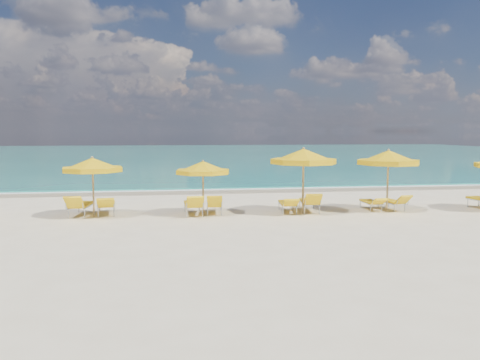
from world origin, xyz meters
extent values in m
plane|color=beige|center=(0.00, 0.00, 0.00)|extent=(120.00, 120.00, 0.00)
cube|color=#167B6E|center=(0.00, 48.00, 0.00)|extent=(120.00, 80.00, 0.30)
cube|color=tan|center=(0.00, 7.40, 0.00)|extent=(120.00, 2.60, 0.01)
cube|color=white|center=(0.00, 8.20, 0.00)|extent=(120.00, 1.20, 0.03)
cube|color=white|center=(-6.00, 17.00, 0.00)|extent=(14.00, 0.36, 0.05)
cube|color=white|center=(8.00, 24.00, 0.00)|extent=(18.00, 0.30, 0.05)
cylinder|color=tan|center=(-5.73, 0.30, 1.10)|extent=(0.07, 0.07, 2.20)
cone|color=yellow|center=(-5.73, 0.30, 2.02)|extent=(2.65, 2.65, 0.44)
cylinder|color=yellow|center=(-5.73, 0.30, 1.81)|extent=(2.68, 2.68, 0.18)
sphere|color=tan|center=(-5.73, 0.30, 2.25)|extent=(0.10, 0.10, 0.10)
cylinder|color=tan|center=(-1.63, 0.12, 1.02)|extent=(0.06, 0.06, 2.05)
cone|color=yellow|center=(-1.63, 0.12, 1.88)|extent=(2.53, 2.53, 0.41)
cylinder|color=yellow|center=(-1.63, 0.12, 1.68)|extent=(2.55, 2.55, 0.16)
sphere|color=tan|center=(-1.63, 0.12, 2.09)|extent=(0.09, 0.09, 0.09)
cylinder|color=tan|center=(2.27, -0.06, 1.25)|extent=(0.08, 0.08, 2.50)
cone|color=yellow|center=(2.27, -0.06, 2.30)|extent=(2.83, 2.83, 0.50)
cylinder|color=yellow|center=(2.27, -0.06, 2.06)|extent=(2.85, 2.85, 0.20)
sphere|color=tan|center=(2.27, -0.06, 2.56)|extent=(0.11, 0.11, 0.11)
cylinder|color=tan|center=(5.77, -0.07, 1.21)|extent=(0.08, 0.08, 2.42)
cone|color=yellow|center=(5.77, -0.07, 2.23)|extent=(2.82, 2.82, 0.48)
cylinder|color=yellow|center=(5.77, -0.07, 1.99)|extent=(2.85, 2.85, 0.19)
sphere|color=tan|center=(5.77, -0.07, 2.47)|extent=(0.11, 0.11, 0.11)
cube|color=yellow|center=(-6.27, 0.83, 0.41)|extent=(0.75, 1.47, 0.09)
cube|color=yellow|center=(-6.35, -0.12, 0.64)|extent=(0.68, 0.60, 0.52)
cube|color=yellow|center=(-5.36, 0.96, 0.40)|extent=(0.76, 1.44, 0.09)
cube|color=yellow|center=(-5.26, 0.00, 0.58)|extent=(0.68, 0.65, 0.43)
cube|color=yellow|center=(-2.01, 0.40, 0.41)|extent=(0.68, 1.43, 0.09)
cube|color=yellow|center=(-1.98, -0.56, 0.63)|extent=(0.65, 0.58, 0.50)
cube|color=yellow|center=(-1.16, 0.54, 0.37)|extent=(0.67, 1.32, 0.08)
cube|color=yellow|center=(-1.23, -0.30, 0.59)|extent=(0.60, 0.51, 0.49)
cube|color=yellow|center=(1.75, 0.34, 0.37)|extent=(0.70, 1.34, 0.08)
cube|color=yellow|center=(1.66, -0.56, 0.52)|extent=(0.63, 0.62, 0.37)
cube|color=yellow|center=(2.67, 0.43, 0.40)|extent=(0.80, 1.47, 0.09)
cube|color=yellow|center=(2.55, -0.51, 0.62)|extent=(0.69, 0.63, 0.50)
cube|color=yellow|center=(5.30, 0.45, 0.33)|extent=(0.52, 1.15, 0.07)
cube|color=yellow|center=(5.29, -0.36, 0.46)|extent=(0.52, 0.52, 0.31)
cube|color=yellow|center=(6.15, 0.38, 0.35)|extent=(0.73, 1.28, 0.07)
cube|color=yellow|center=(6.29, -0.43, 0.53)|extent=(0.61, 0.57, 0.41)
camera|label=1|loc=(-2.78, -17.67, 3.22)|focal=35.00mm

